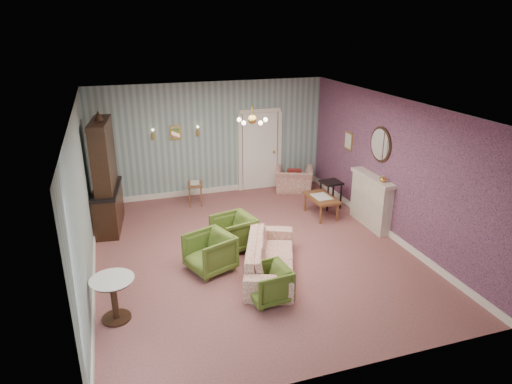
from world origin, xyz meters
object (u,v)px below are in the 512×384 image
object	(u,v)px
olive_chair_b	(210,251)
coffee_table	(321,206)
olive_chair_a	(268,282)
wingback_chair	(294,176)
side_table_black	(331,194)
dresser	(104,173)
fireplace	(371,201)
sofa_chintz	(271,251)
olive_chair_c	(234,231)
pedestal_table	(114,299)

from	to	relation	value
olive_chair_b	coffee_table	bearing A→B (deg)	97.19
olive_chair_a	wingback_chair	distance (m)	5.17
olive_chair_b	side_table_black	world-z (taller)	olive_chair_b
olive_chair_a	coffee_table	bearing A→B (deg)	135.66
dresser	coffee_table	bearing A→B (deg)	-3.26
olive_chair_b	fireplace	bearing A→B (deg)	80.92
sofa_chintz	wingback_chair	size ratio (longest dim) A/B	2.17
fireplace	coffee_table	distance (m)	1.19
fireplace	coffee_table	xyz separation A→B (m)	(-0.81, 0.80, -0.34)
dresser	coffee_table	world-z (taller)	dresser
olive_chair_b	side_table_black	xyz separation A→B (m)	(3.45, 2.02, -0.05)
olive_chair_a	wingback_chair	bearing A→B (deg)	147.60
sofa_chintz	fireplace	size ratio (longest dim) A/B	1.51
olive_chair_a	dresser	bearing A→B (deg)	-152.79
dresser	fireplace	distance (m)	5.80
wingback_chair	dresser	distance (m)	4.89
fireplace	coffee_table	bearing A→B (deg)	135.12
sofa_chintz	olive_chair_c	bearing A→B (deg)	40.79
wingback_chair	pedestal_table	world-z (taller)	wingback_chair
olive_chair_c	coffee_table	xyz separation A→B (m)	(2.36, 0.94, -0.14)
pedestal_table	dresser	bearing A→B (deg)	90.00
wingback_chair	coffee_table	distance (m)	1.76
wingback_chair	fireplace	xyz separation A→B (m)	(0.77, -2.55, 0.15)
wingback_chair	fireplace	distance (m)	2.67
olive_chair_a	coffee_table	xyz separation A→B (m)	(2.31, 2.86, -0.09)
olive_chair_c	coffee_table	bearing A→B (deg)	97.27
wingback_chair	side_table_black	xyz separation A→B (m)	(0.41, -1.35, -0.09)
side_table_black	pedestal_table	distance (m)	5.97
olive_chair_b	wingback_chair	size ratio (longest dim) A/B	0.79
olive_chair_a	wingback_chair	size ratio (longest dim) A/B	0.68
sofa_chintz	fireplace	distance (m)	3.05
olive_chair_b	olive_chair_c	world-z (taller)	olive_chair_b
pedestal_table	coffee_table	bearing A→B (deg)	29.28
fireplace	wingback_chair	bearing A→B (deg)	106.84
olive_chair_c	coffee_table	distance (m)	2.55
fireplace	side_table_black	world-z (taller)	fireplace
olive_chair_b	pedestal_table	distance (m)	1.98
sofa_chintz	dresser	xyz separation A→B (m)	(-2.73, 2.91, 0.85)
olive_chair_b	dresser	world-z (taller)	dresser
dresser	wingback_chair	bearing A→B (deg)	17.72
fireplace	pedestal_table	world-z (taller)	fireplace
fireplace	pedestal_table	xyz separation A→B (m)	(-5.51, -1.83, -0.22)
sofa_chintz	wingback_chair	world-z (taller)	wingback_chair
coffee_table	pedestal_table	world-z (taller)	pedestal_table
olive_chair_a	fireplace	size ratio (longest dim) A/B	0.47
olive_chair_b	fireplace	xyz separation A→B (m)	(3.81, 0.82, 0.19)
olive_chair_b	dresser	bearing A→B (deg)	-167.04
olive_chair_b	olive_chair_c	xyz separation A→B (m)	(0.64, 0.69, -0.01)
side_table_black	pedestal_table	world-z (taller)	pedestal_table
olive_chair_c	sofa_chintz	size ratio (longest dim) A/B	0.36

